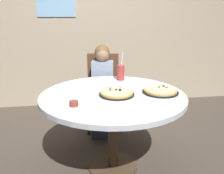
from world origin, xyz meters
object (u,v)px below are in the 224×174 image
at_px(dining_table, 113,103).
at_px(pizza_veggie, 117,93).
at_px(soda_cup, 121,73).
at_px(diner_child, 102,95).
at_px(pizza_cheese, 160,91).
at_px(sauce_bowl, 74,103).
at_px(plate_small, 84,84).
at_px(chair_wooden, 103,87).

height_order(dining_table, pizza_veggie, pizza_veggie).
relative_size(pizza_veggie, soda_cup, 1.02).
relative_size(diner_child, pizza_cheese, 3.31).
bearing_deg(soda_cup, dining_table, -108.55).
bearing_deg(sauce_bowl, plate_small, 80.21).
xyz_separation_m(pizza_veggie, sauce_bowl, (-0.37, -0.21, 0.00)).
bearing_deg(pizza_cheese, dining_table, 176.45).
distance_m(chair_wooden, pizza_veggie, 1.00).
bearing_deg(sauce_bowl, chair_wooden, 73.13).
height_order(dining_table, soda_cup, soda_cup).
relative_size(chair_wooden, diner_child, 0.88).
height_order(chair_wooden, sauce_bowl, chair_wooden).
xyz_separation_m(chair_wooden, pizza_veggie, (0.01, -0.97, 0.24)).
height_order(chair_wooden, pizza_cheese, chair_wooden).
xyz_separation_m(soda_cup, plate_small, (-0.40, -0.14, -0.08)).
relative_size(chair_wooden, plate_small, 5.28).
relative_size(diner_child, plate_small, 6.01).
relative_size(dining_table, chair_wooden, 1.37).
distance_m(pizza_cheese, sauce_bowl, 0.81).
bearing_deg(chair_wooden, diner_child, -98.22).
xyz_separation_m(diner_child, pizza_cheese, (0.44, -0.78, 0.28)).
bearing_deg(pizza_cheese, soda_cup, 119.62).
xyz_separation_m(chair_wooden, sauce_bowl, (-0.36, -1.18, 0.24)).
height_order(dining_table, plate_small, plate_small).
distance_m(soda_cup, plate_small, 0.43).
bearing_deg(diner_child, plate_small, -118.51).
height_order(soda_cup, sauce_bowl, soda_cup).
xyz_separation_m(dining_table, pizza_cheese, (0.43, -0.03, 0.11)).
xyz_separation_m(dining_table, sauce_bowl, (-0.34, -0.25, 0.11)).
xyz_separation_m(dining_table, pizza_veggie, (0.03, -0.03, 0.11)).
bearing_deg(chair_wooden, dining_table, -90.87).
bearing_deg(soda_cup, sauce_bowl, -125.24).
distance_m(chair_wooden, pizza_cheese, 1.08).
relative_size(pizza_veggie, plate_small, 1.74).
bearing_deg(sauce_bowl, pizza_cheese, 15.72).
distance_m(diner_child, pizza_cheese, 0.94).
distance_m(pizza_veggie, sauce_bowl, 0.43).
height_order(diner_child, soda_cup, diner_child).
relative_size(chair_wooden, sauce_bowl, 13.57).
height_order(pizza_cheese, sauce_bowl, pizza_cheese).
bearing_deg(plate_small, soda_cup, 18.65).
bearing_deg(soda_cup, diner_child, 119.41).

